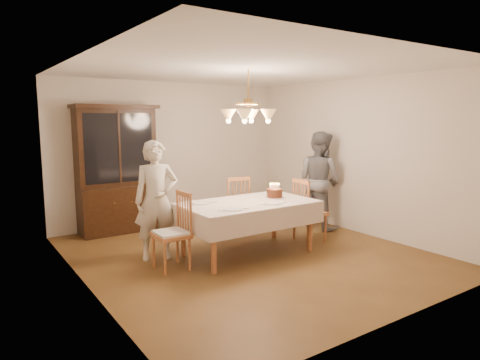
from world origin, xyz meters
TOP-DOWN VIEW (x-y plane):
  - ground at (0.00, 0.00)m, footprint 5.00×5.00m
  - room_shell at (0.00, 0.00)m, footprint 5.00×5.00m
  - dining_table at (0.00, 0.00)m, footprint 1.90×1.10m
  - china_hutch at (-1.13, 2.25)m, footprint 1.38×0.54m
  - chair_far_side at (0.39, 0.94)m, footprint 0.50×0.48m
  - chair_left_end at (-1.17, 0.04)m, footprint 0.42×0.44m
  - chair_right_end at (1.18, -0.01)m, footprint 0.46×0.47m
  - elderly_woman at (-1.16, 0.53)m, footprint 0.68×0.54m
  - adult_in_grey at (1.90, 0.51)m, footprint 0.75×0.91m
  - birthday_cake at (0.49, 0.02)m, footprint 0.30×0.30m
  - place_setting_near_left at (-0.45, -0.32)m, footprint 0.41×0.26m
  - place_setting_near_right at (0.23, -0.29)m, footprint 0.40×0.26m
  - place_setting_far_left at (-0.58, 0.28)m, footprint 0.40×0.25m
  - chandelier at (-0.00, -0.00)m, footprint 0.62×0.62m

SIDE VIEW (x-z plane):
  - ground at x=0.00m, z-range 0.00..0.00m
  - chair_far_side at x=0.39m, z-range -0.06..0.94m
  - chair_right_end at x=1.18m, z-range -0.06..0.94m
  - chair_left_end at x=-1.17m, z-range -0.05..0.95m
  - dining_table at x=0.00m, z-range 0.30..1.06m
  - place_setting_far_left at x=-0.58m, z-range 0.76..0.77m
  - place_setting_near_right at x=0.23m, z-range 0.76..0.77m
  - place_setting_near_left at x=-0.45m, z-range 0.76..0.77m
  - elderly_woman at x=-1.16m, z-range 0.00..1.64m
  - birthday_cake at x=0.49m, z-range 0.71..0.94m
  - adult_in_grey at x=1.90m, z-range 0.00..1.71m
  - china_hutch at x=-1.13m, z-range -0.04..2.12m
  - room_shell at x=0.00m, z-range -0.92..4.08m
  - chandelier at x=0.00m, z-range 1.61..2.34m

